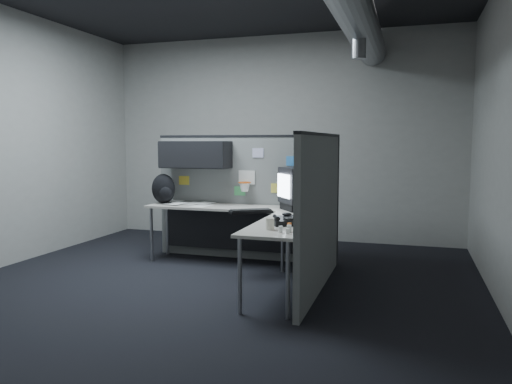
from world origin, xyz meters
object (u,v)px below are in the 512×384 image
(phone, at_px, (282,222))
(backpack, at_px, (164,189))
(keyboard, at_px, (251,211))
(desk, at_px, (248,220))
(monitor, at_px, (302,188))

(phone, bearing_deg, backpack, 131.62)
(keyboard, bearing_deg, desk, 130.26)
(desk, distance_m, monitor, 0.75)
(monitor, xyz_separation_m, keyboard, (-0.50, -0.43, -0.24))
(phone, bearing_deg, keyboard, 111.59)
(phone, xyz_separation_m, backpack, (-1.92, 1.19, 0.16))
(monitor, xyz_separation_m, backpack, (-1.86, 0.06, -0.07))
(desk, bearing_deg, backpack, 167.45)
(backpack, bearing_deg, monitor, -22.75)
(phone, height_order, backpack, backpack)
(monitor, relative_size, keyboard, 1.23)
(desk, bearing_deg, keyboard, -62.78)
(monitor, relative_size, backpack, 1.58)
(desk, relative_size, keyboard, 4.59)
(keyboard, distance_m, backpack, 1.46)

